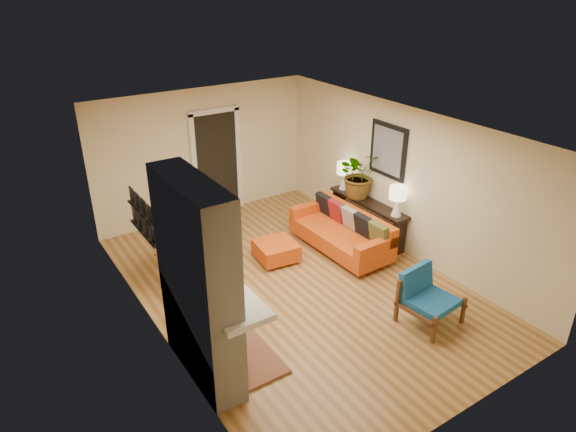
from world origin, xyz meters
name	(u,v)px	position (x,y,z in m)	size (l,w,h in m)	color
room_shell	(246,159)	(0.60, 2.63, 1.24)	(6.50, 6.50, 6.50)	#B98747
fireplace	(202,287)	(-2.00, -1.00, 1.24)	(1.09, 1.68, 2.60)	white
sofa	(344,231)	(1.40, 0.51, 0.35)	(0.89, 2.02, 0.79)	silver
ottoman	(276,250)	(0.17, 0.83, 0.19)	(0.74, 0.74, 0.34)	silver
blue_chair	(426,294)	(1.07, -1.75, 0.42)	(0.82, 0.81, 0.78)	brown
dining_table	(178,245)	(-1.41, 1.33, 0.54)	(0.99, 1.56, 0.83)	brown
console_table	(368,209)	(2.07, 0.65, 0.58)	(0.34, 1.85, 0.72)	black
lamp_near	(398,198)	(2.07, -0.08, 1.06)	(0.30, 0.30, 0.54)	white
lamp_far	(344,173)	(2.07, 1.37, 1.06)	(0.30, 0.30, 0.54)	white
houseplant	(359,174)	(2.06, 0.92, 1.18)	(0.82, 0.71, 0.91)	#1E5919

